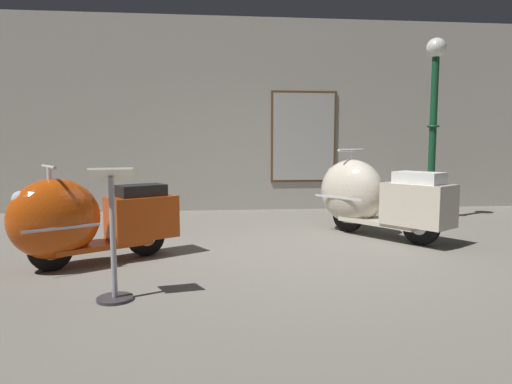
{
  "coord_description": "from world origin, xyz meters",
  "views": [
    {
      "loc": [
        -1.01,
        -4.77,
        1.22
      ],
      "look_at": [
        -0.46,
        0.59,
        0.64
      ],
      "focal_mm": 32.06,
      "sensor_mm": 36.0,
      "label": 1
    }
  ],
  "objects_px": {
    "scooter_1": "(370,196)",
    "lamppost": "(433,118)",
    "scooter_0": "(84,220)",
    "info_stanchion": "(113,246)"
  },
  "relations": [
    {
      "from": "lamppost",
      "to": "info_stanchion",
      "type": "distance_m",
      "value": 5.5
    },
    {
      "from": "scooter_0",
      "to": "scooter_1",
      "type": "height_order",
      "value": "scooter_1"
    },
    {
      "from": "scooter_0",
      "to": "scooter_1",
      "type": "relative_size",
      "value": 0.9
    },
    {
      "from": "lamppost",
      "to": "info_stanchion",
      "type": "height_order",
      "value": "lamppost"
    },
    {
      "from": "scooter_1",
      "to": "info_stanchion",
      "type": "height_order",
      "value": "scooter_1"
    },
    {
      "from": "info_stanchion",
      "to": "lamppost",
      "type": "bearing_deg",
      "value": 38.23
    },
    {
      "from": "scooter_1",
      "to": "lamppost",
      "type": "bearing_deg",
      "value": -85.98
    },
    {
      "from": "lamppost",
      "to": "info_stanchion",
      "type": "xyz_separation_m",
      "value": [
        -4.22,
        -3.33,
        -1.18
      ]
    },
    {
      "from": "scooter_0",
      "to": "lamppost",
      "type": "distance_m",
      "value": 5.36
    },
    {
      "from": "scooter_0",
      "to": "lamppost",
      "type": "relative_size",
      "value": 0.59
    }
  ]
}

